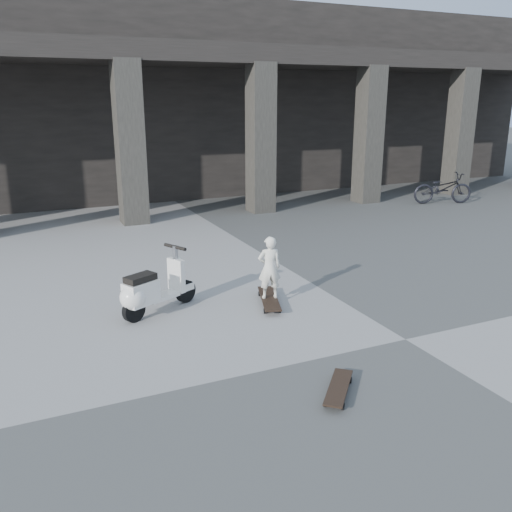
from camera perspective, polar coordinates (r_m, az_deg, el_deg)
name	(u,v)px	position (r m, az deg, el deg)	size (l,w,h in m)	color
ground	(406,339)	(7.58, 15.47, -8.46)	(90.00, 90.00, 0.00)	#474745
colonnade	(148,100)	(19.52, -11.26, 15.84)	(28.00, 8.82, 6.00)	black
longboard	(269,299)	(8.47, 1.40, -4.54)	(0.58, 1.09, 0.11)	black
skateboard_spare	(338,388)	(6.11, 8.67, -13.59)	(0.69, 0.74, 0.10)	black
child	(269,268)	(8.30, 1.42, -1.23)	(0.36, 0.24, 0.98)	silver
scooter	(148,292)	(8.06, -11.34, -3.71)	(1.28, 0.77, 0.96)	black
bicycle	(443,188)	(17.43, 19.06, 6.76)	(0.62, 1.78, 0.93)	black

